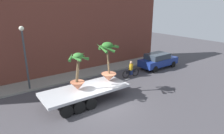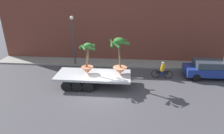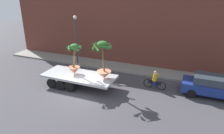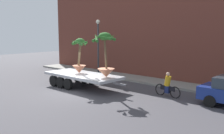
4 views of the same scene
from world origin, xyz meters
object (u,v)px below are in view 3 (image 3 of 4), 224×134
at_px(cyclist, 155,81).
at_px(flatbed_trailer, 77,77).
at_px(potted_palm_rear, 103,61).
at_px(street_lamp, 76,34).
at_px(parked_car, 213,86).
at_px(potted_palm_middle, 74,61).

bearing_deg(cyclist, flatbed_trailer, -162.63).
bearing_deg(potted_palm_rear, street_lamp, 139.70).
height_order(parked_car, street_lamp, street_lamp).
xyz_separation_m(parked_car, street_lamp, (-12.59, 1.91, 2.40)).
bearing_deg(flatbed_trailer, potted_palm_rear, 5.21).
bearing_deg(parked_car, cyclist, -174.03).
xyz_separation_m(potted_palm_rear, parked_car, (7.85, 2.10, -1.53)).
distance_m(potted_palm_rear, cyclist, 4.38).
bearing_deg(potted_palm_rear, parked_car, 14.96).
xyz_separation_m(flatbed_trailer, cyclist, (5.99, 1.87, -0.10)).
relative_size(potted_palm_rear, potted_palm_middle, 1.17).
bearing_deg(flatbed_trailer, street_lamp, 119.93).
distance_m(flatbed_trailer, potted_palm_middle, 1.33).
bearing_deg(flatbed_trailer, parked_car, 12.81).
bearing_deg(cyclist, potted_palm_rear, -155.73).
distance_m(flatbed_trailer, potted_palm_rear, 2.80).
bearing_deg(potted_palm_middle, parked_car, 11.93).
xyz_separation_m(flatbed_trailer, potted_palm_middle, (-0.19, 0.12, 1.31)).
xyz_separation_m(potted_palm_middle, cyclist, (6.18, 1.75, -1.41)).
height_order(potted_palm_middle, street_lamp, street_lamp).
height_order(potted_palm_rear, street_lamp, street_lamp).
xyz_separation_m(potted_palm_middle, street_lamp, (-2.24, 4.10, 1.15)).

